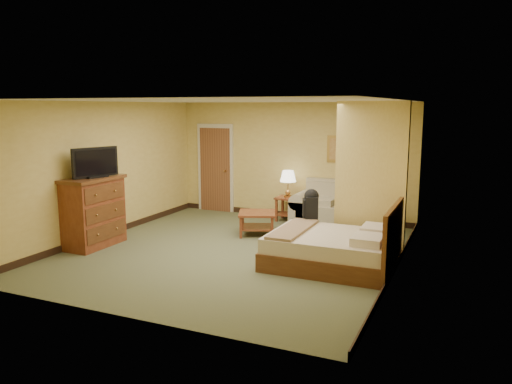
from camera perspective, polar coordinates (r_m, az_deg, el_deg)
The scene contains 17 objects.
floor at distance 8.80m, azimuth -2.52°, elevation -6.81°, with size 6.00×6.00×0.00m, color #555B3B.
ceiling at distance 8.43m, azimuth -2.65°, elevation 10.38°, with size 6.00×6.00×0.00m, color white.
back_wall at distance 11.27m, azimuth 4.20°, elevation 3.58°, with size 5.50×0.02×2.60m, color #D2B659.
left_wall at distance 10.04m, azimuth -16.82°, elevation 2.43°, with size 0.02×6.00×2.60m, color #D2B659.
right_wall at distance 7.72m, azimuth 16.05°, elevation 0.38°, with size 0.02×6.00×2.60m, color #D2B659.
partition at distance 8.71m, azimuth 12.98°, elevation 1.55°, with size 1.20×0.15×2.60m, color #D2B659.
door at distance 12.05m, azimuth -4.65°, elevation 2.70°, with size 0.94×0.16×2.10m.
baseboard at distance 11.46m, azimuth 4.11°, elevation -2.60°, with size 5.50×0.02×0.12m, color black.
loveseat at distance 10.68m, azimuth 9.31°, elevation -2.23°, with size 1.90×0.88×0.96m.
side_table at distance 11.08m, azimuth 3.65°, elevation -1.48°, with size 0.49×0.49×0.53m.
table_lamp at distance 10.97m, azimuth 3.68°, elevation 1.73°, with size 0.35×0.35×0.59m.
coffee_table at distance 9.85m, azimuth 0.11°, elevation -3.04°, with size 0.91×0.91×0.45m.
wall_picture at distance 10.88m, azimuth 10.03°, elevation 4.83°, with size 0.75×0.04×0.58m.
dresser at distance 9.45m, azimuth -18.08°, elevation -2.14°, with size 0.62×1.18×1.26m.
tv at distance 9.25m, azimuth -17.90°, elevation 3.14°, with size 0.32×0.85×0.54m.
bed at distance 8.01m, azimuth 8.98°, elevation -6.44°, with size 1.95×1.63×1.06m.
backpack at distance 8.87m, azimuth 6.35°, elevation -1.34°, with size 0.32×0.38×0.56m.
Camera 1 is at (3.74, -7.56, 2.51)m, focal length 35.00 mm.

